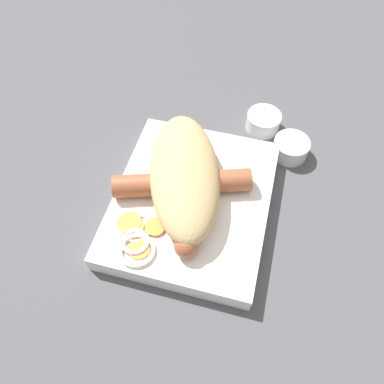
{
  "coord_description": "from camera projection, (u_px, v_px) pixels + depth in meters",
  "views": [
    {
      "loc": [
        -0.24,
        -0.06,
        0.42
      ],
      "look_at": [
        0.0,
        0.0,
        0.04
      ],
      "focal_mm": 35.0,
      "sensor_mm": 36.0,
      "label": 1
    }
  ],
  "objects": [
    {
      "name": "pickled_veggies",
      "position": [
        137.0,
        238.0,
        0.43
      ],
      "size": [
        0.07,
        0.06,
        0.01
      ],
      "color": "orange",
      "rests_on": "food_tray"
    },
    {
      "name": "condiment_cup_near",
      "position": [
        290.0,
        149.0,
        0.53
      ],
      "size": [
        0.05,
        0.05,
        0.03
      ],
      "color": "white",
      "rests_on": "ground_plane"
    },
    {
      "name": "bread_roll",
      "position": [
        185.0,
        174.0,
        0.45
      ],
      "size": [
        0.21,
        0.14,
        0.05
      ],
      "color": "tan",
      "rests_on": "food_tray"
    },
    {
      "name": "ground_plane",
      "position": [
        192.0,
        208.0,
        0.49
      ],
      "size": [
        3.0,
        3.0,
        0.0
      ],
      "primitive_type": "plane",
      "color": "#4C4C51"
    },
    {
      "name": "sausage",
      "position": [
        182.0,
        183.0,
        0.46
      ],
      "size": [
        0.19,
        0.17,
        0.03
      ],
      "color": "#9E5638",
      "rests_on": "food_tray"
    },
    {
      "name": "food_tray",
      "position": [
        192.0,
        202.0,
        0.48
      ],
      "size": [
        0.23,
        0.19,
        0.03
      ],
      "color": "white",
      "rests_on": "ground_plane"
    },
    {
      "name": "condiment_cup_far",
      "position": [
        263.0,
        122.0,
        0.56
      ],
      "size": [
        0.05,
        0.05,
        0.03
      ],
      "color": "white",
      "rests_on": "ground_plane"
    }
  ]
}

